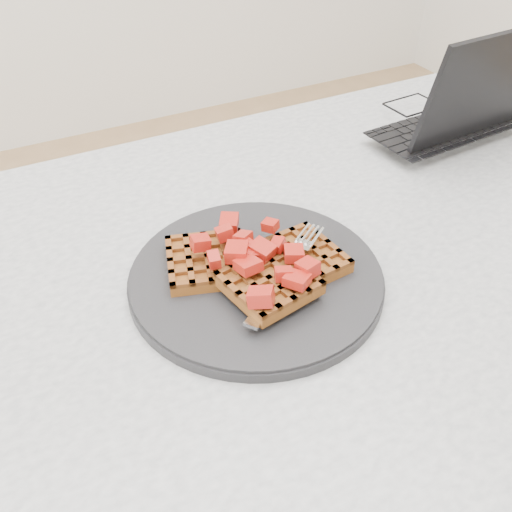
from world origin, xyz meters
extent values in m
cube|color=#BCBCBA|center=(0.00, 0.00, 0.73)|extent=(1.20, 0.80, 0.03)
cube|color=silver|center=(0.55, 0.35, 0.36)|extent=(0.06, 0.06, 0.72)
cylinder|color=black|center=(-0.05, 0.00, 0.76)|extent=(0.29, 0.29, 0.02)
imported|color=black|center=(0.40, 0.22, 0.76)|extent=(0.30, 0.20, 0.02)
cube|color=black|center=(0.41, 0.12, 0.86)|extent=(0.26, 0.06, 0.17)
camera|label=1|loc=(-0.28, -0.44, 1.19)|focal=40.00mm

